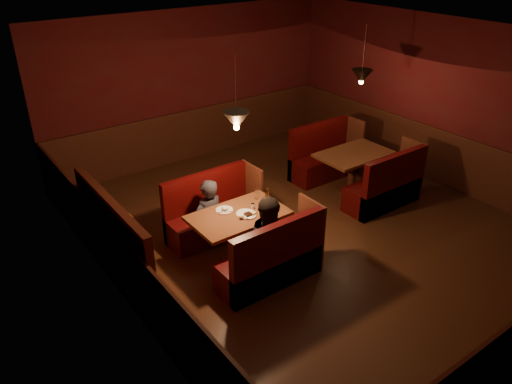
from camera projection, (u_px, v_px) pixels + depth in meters
room at (295, 171)px, 7.20m from camera, size 6.02×7.02×2.92m
main_table at (239, 224)px, 6.87m from camera, size 1.32×0.80×0.92m
main_bench_far at (212, 216)px, 7.52m from camera, size 1.45×0.52×0.99m
main_bench_near at (273, 263)px, 6.45m from camera, size 1.45×0.52×0.99m
second_table at (353, 163)px, 8.70m from camera, size 1.27×0.81×0.72m
second_bench_far at (324, 159)px, 9.35m from camera, size 1.41×0.53×1.00m
second_bench_near at (387, 189)px, 8.27m from camera, size 1.41×0.53×1.00m
diner_a at (208, 202)px, 7.11m from camera, size 0.55×0.39×1.39m
diner_b at (271, 225)px, 6.45m from camera, size 0.75×0.59×1.49m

